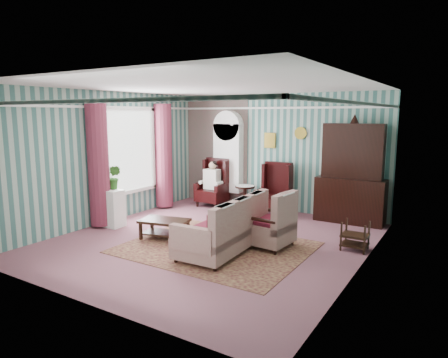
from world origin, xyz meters
The scene contains 17 objects.
floor centered at (0.00, 0.00, 0.00)m, with size 6.00×6.00×0.00m, color #834C54.
room_shell centered at (-0.62, 0.18, 2.01)m, with size 5.53×6.02×2.91m.
bookcase centered at (-1.35, 2.84, 1.12)m, with size 0.80×0.28×2.24m, color white.
dresser_hutch centered at (1.90, 2.72, 1.18)m, with size 1.50×0.56×2.36m, color black.
wingback_left centered at (-1.60, 2.45, 0.62)m, with size 0.76×0.80×1.25m, color black.
wingback_right centered at (0.15, 2.45, 0.62)m, with size 0.76×0.80×1.25m, color black.
seated_woman centered at (-1.60, 2.45, 0.59)m, with size 0.44×0.40×1.18m, color beige, non-canonical shape.
round_side_table centered at (-0.70, 2.60, 0.30)m, with size 0.50×0.50×0.60m, color black.
nest_table centered at (2.47, 0.90, 0.27)m, with size 0.45×0.38×0.54m, color black.
plant_stand centered at (-2.40, -0.30, 0.40)m, with size 0.55×0.35×0.80m, color white.
rug centered at (0.30, -0.30, 0.01)m, with size 3.20×2.60×0.01m, color #521B22.
sofa centered at (0.49, -0.38, 0.46)m, with size 2.01×1.07×0.92m, color beige.
floral_armchair centered at (1.08, 0.25, 0.52)m, with size 0.86×0.88×1.04m, color beige.
coffee_table centered at (-0.83, -0.39, 0.19)m, with size 0.91×0.54×0.39m, color black.
potted_plant_a centered at (-2.50, -0.35, 1.03)m, with size 0.42×0.36×0.46m, color #1A4A17.
potted_plant_b centered at (-2.37, -0.20, 1.06)m, with size 0.29×0.23×0.52m, color #27551A.
potted_plant_c centered at (-2.50, -0.26, 0.99)m, with size 0.22×0.22×0.39m, color #1B591E.
Camera 1 is at (4.08, -6.15, 2.40)m, focal length 32.00 mm.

